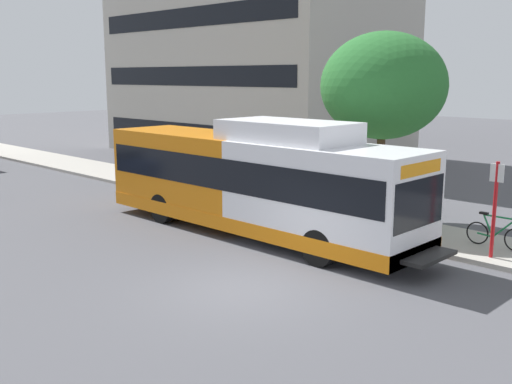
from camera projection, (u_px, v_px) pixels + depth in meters
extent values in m
plane|color=#4C4C51|center=(73.00, 229.00, 19.53)|extent=(120.00, 120.00, 0.00)
cube|color=#A8A399|center=(264.00, 204.00, 23.06)|extent=(3.00, 56.00, 0.14)
cube|color=white|center=(326.00, 194.00, 16.66)|extent=(2.54, 5.80, 2.73)
cube|color=orange|center=(193.00, 171.00, 20.64)|extent=(2.54, 5.80, 2.73)
cube|color=orange|center=(252.00, 217.00, 18.87)|extent=(2.57, 11.60, 0.44)
cube|color=black|center=(252.00, 170.00, 18.58)|extent=(2.58, 11.25, 0.96)
cube|color=black|center=(418.00, 203.00, 14.67)|extent=(2.34, 0.10, 1.24)
cube|color=orange|center=(420.00, 168.00, 14.49)|extent=(1.90, 0.08, 0.32)
cube|color=white|center=(287.00, 131.00, 17.34)|extent=(2.16, 4.06, 0.60)
cube|color=black|center=(430.00, 257.00, 14.65)|extent=(1.78, 0.60, 0.10)
cylinder|color=black|center=(319.00, 248.00, 15.62)|extent=(0.30, 1.00, 1.00)
cylinder|color=black|center=(368.00, 232.00, 17.20)|extent=(0.30, 1.00, 1.00)
cylinder|color=black|center=(162.00, 208.00, 20.27)|extent=(0.30, 1.00, 1.00)
cylinder|color=black|center=(212.00, 199.00, 21.86)|extent=(0.30, 1.00, 1.00)
cylinder|color=red|center=(494.00, 210.00, 15.77)|extent=(0.10, 0.10, 2.60)
cube|color=white|center=(497.00, 173.00, 15.56)|extent=(0.04, 0.36, 0.48)
torus|color=black|center=(477.00, 233.00, 17.21)|extent=(0.04, 0.66, 0.66)
cylinder|color=#19723F|center=(504.00, 228.00, 16.65)|extent=(0.05, 0.64, 0.64)
cylinder|color=#19723F|center=(488.00, 226.00, 16.96)|extent=(0.05, 0.34, 0.62)
cylinder|color=#19723F|center=(500.00, 217.00, 16.69)|extent=(0.05, 0.90, 0.05)
cylinder|color=#19723F|center=(485.00, 235.00, 17.06)|extent=(0.05, 0.45, 0.08)
cube|color=black|center=(484.00, 213.00, 16.99)|extent=(0.12, 0.24, 0.06)
cylinder|color=#4C3823|center=(380.00, 176.00, 20.21)|extent=(0.28, 0.28, 2.92)
ellipsoid|color=#286B2D|center=(383.00, 86.00, 19.63)|extent=(4.15, 4.15, 3.53)
cube|color=black|center=(254.00, 127.00, 38.78)|extent=(10.77, 16.37, 1.10)
cube|color=black|center=(254.00, 76.00, 38.15)|extent=(10.77, 16.37, 1.10)
cube|color=black|center=(254.00, 23.00, 37.52)|extent=(10.77, 16.37, 1.10)
cylinder|color=#B7B7BC|center=(112.00, 90.00, 51.59)|extent=(1.10, 1.10, 7.47)
cylinder|color=#B7B7BC|center=(108.00, 0.00, 50.16)|extent=(0.91, 0.91, 7.47)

